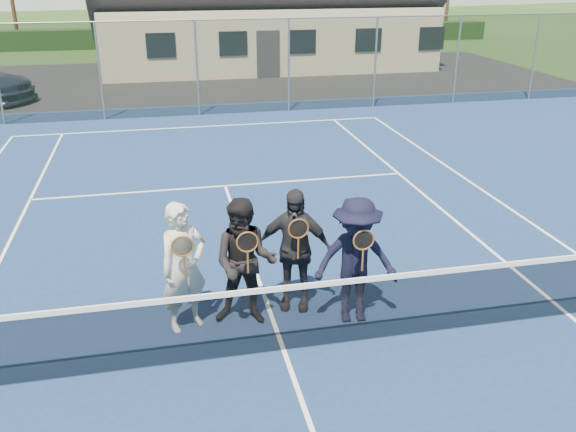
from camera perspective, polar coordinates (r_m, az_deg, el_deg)
name	(u,v)px	position (r m, az deg, el deg)	size (l,w,h in m)	color
ground	(188,81)	(26.86, -9.38, 12.36)	(220.00, 220.00, 0.00)	#284518
court_surface	(284,351)	(8.02, -0.41, -12.52)	(30.00, 30.00, 0.02)	navy
tarmac_carpark	(90,85)	(26.96, -18.06, 11.62)	(40.00, 12.00, 0.01)	black
hedge_row	(175,37)	(38.66, -10.56, 16.15)	(40.00, 1.20, 1.10)	black
court_markings	(284,350)	(8.01, -0.41, -12.43)	(11.03, 23.83, 0.01)	white
tennis_net	(283,316)	(7.73, -0.42, -9.31)	(11.68, 0.08, 1.10)	slate
perimeter_fence	(197,68)	(20.21, -8.50, 13.51)	(30.07, 0.07, 3.02)	slate
player_a	(184,267)	(8.16, -9.74, -4.74)	(0.78, 0.67, 1.80)	beige
player_b	(245,263)	(8.17, -4.03, -4.39)	(1.03, 0.90, 1.80)	black
player_c	(294,249)	(8.53, 0.55, -3.12)	(1.14, 0.77, 1.80)	black
player_d	(356,261)	(8.26, 6.35, -4.19)	(1.23, 0.79, 1.80)	black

